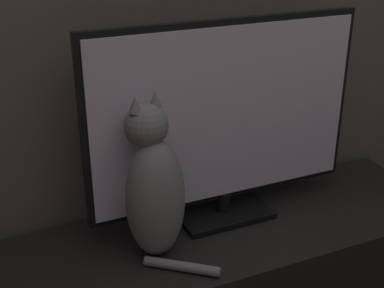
# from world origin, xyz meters

# --- Properties ---
(tv_stand) EXTENTS (1.53, 0.46, 0.43)m
(tv_stand) POSITION_xyz_m (0.00, 0.95, 0.21)
(tv_stand) COLOR black
(tv_stand) RESTS_ON ground_plane
(tv) EXTENTS (0.88, 0.18, 0.64)m
(tv) POSITION_xyz_m (0.04, 1.03, 0.76)
(tv) COLOR black
(tv) RESTS_ON tv_stand
(cat) EXTENTS (0.23, 0.29, 0.48)m
(cat) POSITION_xyz_m (-0.23, 0.93, 0.64)
(cat) COLOR gray
(cat) RESTS_ON tv_stand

